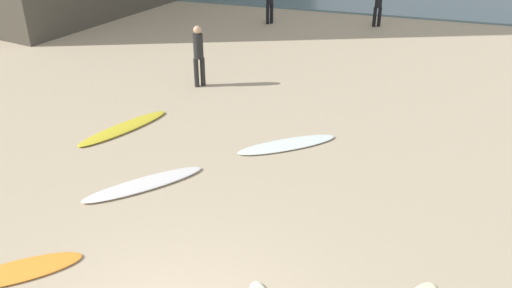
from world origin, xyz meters
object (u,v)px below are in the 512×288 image
at_px(beachgoer_near, 378,4).
at_px(beachgoer_mid, 270,1).
at_px(surfboard_2, 19,271).
at_px(beachgoer_far, 199,53).
at_px(surfboard_1, 287,144).
at_px(surfboard_4, 124,128).
at_px(surfboard_0, 144,184).

height_order(beachgoer_near, beachgoer_mid, beachgoer_mid).
height_order(surfboard_2, beachgoer_far, beachgoer_far).
relative_size(surfboard_1, surfboard_4, 0.94).
height_order(surfboard_2, beachgoer_mid, beachgoer_mid).
distance_m(surfboard_0, beachgoer_mid, 12.87).
relative_size(surfboard_4, beachgoer_near, 1.58).
height_order(surfboard_4, beachgoer_mid, beachgoer_mid).
xyz_separation_m(surfboard_1, beachgoer_near, (0.73, 11.17, 0.86)).
bearing_deg(surfboard_1, surfboard_2, -67.17).
relative_size(surfboard_1, beachgoer_far, 1.35).
bearing_deg(beachgoer_mid, surfboard_4, 35.74).
bearing_deg(surfboard_1, surfboard_0, -80.94).
relative_size(surfboard_0, beachgoer_mid, 1.50).
xyz_separation_m(surfboard_4, beachgoer_mid, (0.49, 10.65, 0.89)).
bearing_deg(beachgoer_near, surfboard_4, -136.39).
xyz_separation_m(surfboard_2, beachgoer_far, (-0.52, 8.25, 0.97)).
distance_m(surfboard_1, surfboard_4, 4.03).
height_order(surfboard_0, beachgoer_near, beachgoer_near).
bearing_deg(beachgoer_near, surfboard_2, -126.44).
relative_size(surfboard_0, beachgoer_far, 1.41).
xyz_separation_m(beachgoer_near, beachgoer_mid, (-4.24, -0.93, 0.03)).
height_order(surfboard_0, beachgoer_mid, beachgoer_mid).
height_order(surfboard_1, beachgoer_mid, beachgoer_mid).
height_order(surfboard_2, surfboard_4, surfboard_4).
distance_m(beachgoer_mid, beachgoer_far, 7.40).
relative_size(surfboard_1, surfboard_2, 1.26).
bearing_deg(surfboard_0, surfboard_1, -91.15).
height_order(surfboard_2, beachgoer_near, beachgoer_near).
distance_m(surfboard_0, beachgoer_far, 5.58).
relative_size(surfboard_2, beachgoer_mid, 1.15).
xyz_separation_m(surfboard_0, beachgoer_near, (3.00, 13.70, 0.86)).
distance_m(surfboard_1, beachgoer_near, 11.22).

